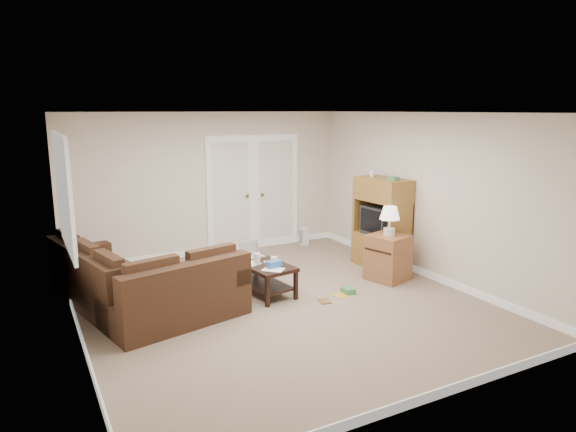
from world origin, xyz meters
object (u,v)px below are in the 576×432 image
coffee_table (261,276)px  tv_armoire (382,223)px  sectional_sofa (136,288)px  side_cabinet (388,254)px

coffee_table → tv_armoire: 2.31m
sectional_sofa → coffee_table: size_ratio=2.34×
coffee_table → side_cabinet: side_cabinet is taller
sectional_sofa → side_cabinet: side_cabinet is taller
coffee_table → side_cabinet: 1.98m
sectional_sofa → tv_armoire: (3.95, 0.07, 0.43)m
tv_armoire → side_cabinet: (-0.31, -0.58, -0.33)m
sectional_sofa → tv_armoire: bearing=-11.9°
sectional_sofa → side_cabinet: (3.64, -0.51, 0.10)m
coffee_table → tv_armoire: size_ratio=0.73×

